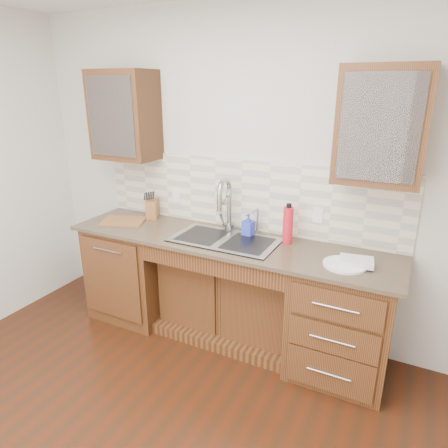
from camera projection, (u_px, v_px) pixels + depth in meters
The scene contains 23 objects.
wall_back at pixel (245, 176), 3.35m from camera, with size 4.00×0.10×2.70m, color beige.
base_cabinet_left at pixel (135, 269), 3.74m from camera, with size 0.70×0.62×0.88m, color #593014.
base_cabinet_center at pixel (231, 296), 3.45m from camera, with size 1.20×0.44×0.70m, color #593014.
base_cabinet_right at pixel (342, 319), 2.94m from camera, with size 0.70×0.62×0.88m, color #593014.
countertop at pixel (225, 241), 3.18m from camera, with size 2.70×0.65×0.03m, color #84705B.
backsplash at pixel (242, 195), 3.34m from camera, with size 2.70×0.02×0.59m, color beige.
sink at pixel (225, 250), 3.19m from camera, with size 0.84×0.46×0.19m, color #9E9EA5.
faucet at pixel (229, 208), 3.32m from camera, with size 0.04×0.04×0.40m, color #999993.
filter_tap at pixel (257, 221), 3.25m from camera, with size 0.02×0.02×0.24m, color #999993.
upper_cabinet_left at pixel (125, 116), 3.45m from camera, with size 0.55×0.34×0.75m, color #593014.
upper_cabinet_right at pixel (383, 126), 2.56m from camera, with size 0.55×0.34×0.75m, color #593014.
outlet_left at pixel (176, 196), 3.63m from camera, with size 0.08×0.01×0.12m, color white.
outlet_right at pixel (318, 215), 3.08m from camera, with size 0.08×0.01×0.12m, color white.
soap_bottle at pixel (248, 225), 3.23m from camera, with size 0.08×0.09×0.19m, color #2C3CBC.
water_bottle at pixel (288, 225), 3.06m from camera, with size 0.08×0.08×0.29m, color red.
plate at pixel (345, 265), 2.71m from camera, with size 0.29×0.29×0.02m, color white.
dish_towel at pixel (356, 261), 2.70m from camera, with size 0.22×0.16×0.04m, color silver.
knife_block at pixel (153, 209), 3.68m from camera, with size 0.09×0.15×0.17m, color #A05B31.
cutting_board at pixel (123, 221), 3.59m from camera, with size 0.37×0.26×0.02m, color brown.
cup_left_a at pixel (115, 122), 3.51m from camera, with size 0.11×0.11×0.09m, color silver.
cup_left_b at pixel (138, 122), 3.41m from camera, with size 0.10×0.10×0.09m, color white.
cup_right_a at pixel (365, 133), 2.62m from camera, with size 0.12×0.12×0.10m, color white.
cup_right_b at pixel (401, 136), 2.53m from camera, with size 0.10×0.10×0.09m, color white.
Camera 1 is at (1.31, -1.22, 2.07)m, focal length 32.00 mm.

